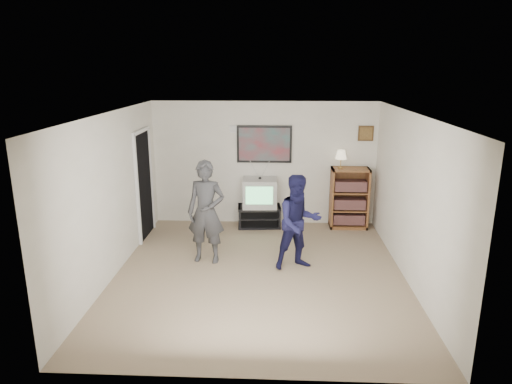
# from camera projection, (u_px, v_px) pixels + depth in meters

# --- Properties ---
(room_shell) EXTENTS (4.51, 5.00, 2.51)m
(room_shell) POSITION_uv_depth(u_px,v_px,m) (260.00, 192.00, 7.17)
(room_shell) COLOR #736349
(room_shell) RESTS_ON ground
(media_stand) EXTENTS (0.89, 0.54, 0.43)m
(media_stand) POSITION_uv_depth(u_px,v_px,m) (259.00, 216.00, 9.26)
(media_stand) COLOR black
(media_stand) RESTS_ON room_shell
(crt_television) EXTENTS (0.69, 0.59, 0.57)m
(crt_television) POSITION_uv_depth(u_px,v_px,m) (260.00, 193.00, 9.13)
(crt_television) COLOR #B1B2AC
(crt_television) RESTS_ON media_stand
(bookshelf) EXTENTS (0.74, 0.42, 1.22)m
(bookshelf) POSITION_uv_depth(u_px,v_px,m) (349.00, 198.00, 9.12)
(bookshelf) COLOR brown
(bookshelf) RESTS_ON room_shell
(table_lamp) EXTENTS (0.22, 0.22, 0.36)m
(table_lamp) POSITION_uv_depth(u_px,v_px,m) (341.00, 159.00, 8.95)
(table_lamp) COLOR #FFEDC1
(table_lamp) RESTS_ON bookshelf
(person_tall) EXTENTS (0.67, 0.48, 1.71)m
(person_tall) POSITION_uv_depth(u_px,v_px,m) (206.00, 212.00, 7.44)
(person_tall) COLOR #343437
(person_tall) RESTS_ON room_shell
(person_short) EXTENTS (0.90, 0.80, 1.54)m
(person_short) POSITION_uv_depth(u_px,v_px,m) (299.00, 222.00, 7.20)
(person_short) COLOR #151438
(person_short) RESTS_ON room_shell
(controller_left) EXTENTS (0.08, 0.12, 0.03)m
(controller_left) POSITION_uv_depth(u_px,v_px,m) (210.00, 192.00, 7.53)
(controller_left) COLOR white
(controller_left) RESTS_ON person_tall
(controller_right) EXTENTS (0.04, 0.12, 0.03)m
(controller_right) POSITION_uv_depth(u_px,v_px,m) (297.00, 196.00, 7.34)
(controller_right) COLOR white
(controller_right) RESTS_ON person_short
(poster) EXTENTS (1.10, 0.03, 0.75)m
(poster) POSITION_uv_depth(u_px,v_px,m) (264.00, 144.00, 9.11)
(poster) COLOR black
(poster) RESTS_ON room_shell
(air_vent) EXTENTS (0.28, 0.02, 0.14)m
(air_vent) POSITION_uv_depth(u_px,v_px,m) (237.00, 129.00, 9.06)
(air_vent) COLOR white
(air_vent) RESTS_ON room_shell
(small_picture) EXTENTS (0.30, 0.03, 0.30)m
(small_picture) POSITION_uv_depth(u_px,v_px,m) (366.00, 133.00, 8.97)
(small_picture) COLOR #332010
(small_picture) RESTS_ON room_shell
(doorway) EXTENTS (0.03, 0.85, 2.00)m
(doorway) POSITION_uv_depth(u_px,v_px,m) (144.00, 185.00, 8.54)
(doorway) COLOR black
(doorway) RESTS_ON room_shell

